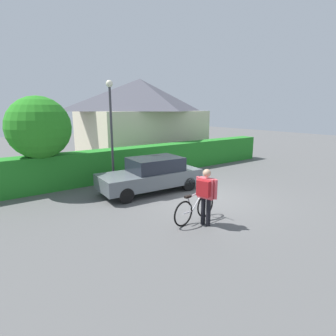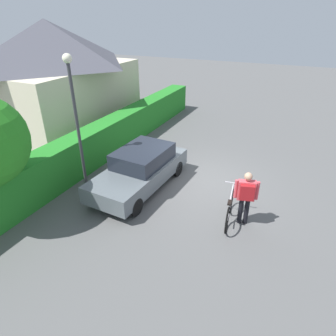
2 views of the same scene
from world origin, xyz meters
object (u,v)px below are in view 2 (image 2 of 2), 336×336
person_rider (246,194)px  street_lamp (75,108)px  bicycle (229,209)px  parked_car_near (141,169)px

person_rider → street_lamp: bearing=93.5°
bicycle → person_rider: 0.71m
parked_car_near → street_lamp: street_lamp is taller
bicycle → street_lamp: size_ratio=0.39×
person_rider → street_lamp: street_lamp is taller
parked_car_near → bicycle: (-0.58, -3.26, -0.30)m
bicycle → parked_car_near: bearing=79.9°
parked_car_near → bicycle: parked_car_near is taller
street_lamp → bicycle: bearing=-86.7°
person_rider → parked_car_near: bearing=81.6°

